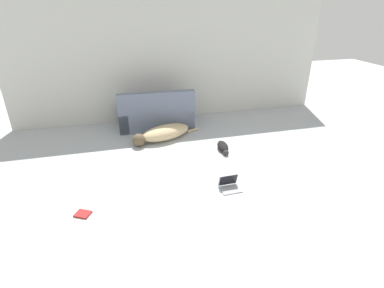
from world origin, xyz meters
TOP-DOWN VIEW (x-y plane):
  - ground_plane at (0.00, 0.00)m, footprint 20.00×20.00m
  - wall_back at (0.00, 4.39)m, footprint 7.29×0.06m
  - couch at (-0.52, 3.86)m, footprint 1.67×0.90m
  - dog at (-0.49, 3.10)m, footprint 1.50×0.81m
  - cat at (0.54, 2.33)m, footprint 0.23×0.62m
  - laptop_open at (0.20, 1.10)m, footprint 0.31×0.27m
  - book_red at (-1.94, 0.99)m, footprint 0.25×0.23m

SIDE VIEW (x-z plane):
  - ground_plane at x=0.00m, z-range 0.00..0.00m
  - book_red at x=-1.94m, z-range 0.00..0.02m
  - cat at x=0.54m, z-range 0.00..0.14m
  - laptop_open at x=0.20m, z-range -0.04..0.18m
  - dog at x=-0.49m, z-range 0.00..0.29m
  - couch at x=-0.52m, z-range -0.16..0.72m
  - wall_back at x=0.00m, z-range 0.00..2.62m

